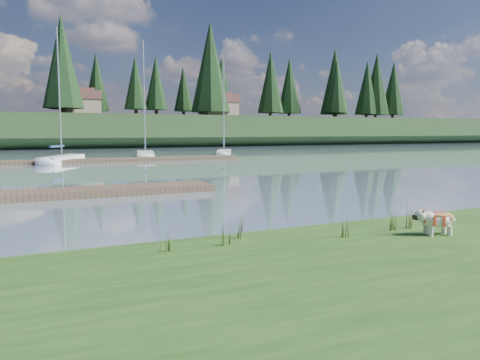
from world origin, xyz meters
TOP-DOWN VIEW (x-y plane):
  - ground at (0.00, 30.00)m, footprint 200.00×200.00m
  - bank at (0.00, -6.00)m, footprint 60.00×9.00m
  - ridge at (0.00, 73.00)m, footprint 200.00×20.00m
  - bulldog at (4.56, -3.59)m, footprint 0.98×0.58m
  - dock_near at (-4.00, 9.00)m, footprint 16.00×2.00m
  - dock_far at (2.00, 30.00)m, footprint 26.00×2.20m
  - sailboat_bg_2 at (-0.15, 31.53)m, footprint 4.71×7.29m
  - sailboat_bg_3 at (7.89, 35.84)m, footprint 3.31×8.01m
  - sailboat_bg_4 at (16.71, 36.10)m, footprint 4.20×6.80m
  - weed_0 at (-0.06, -2.36)m, footprint 0.17×0.14m
  - weed_1 at (0.52, -2.05)m, footprint 0.17×0.14m
  - weed_2 at (4.00, -2.80)m, footprint 0.17×0.14m
  - weed_3 at (-1.34, -2.40)m, footprint 0.17×0.14m
  - weed_4 at (2.55, -2.89)m, footprint 0.17×0.14m
  - weed_5 at (4.57, -2.79)m, footprint 0.17×0.14m
  - mud_lip at (0.00, -1.60)m, footprint 60.00×0.50m
  - conifer_4 at (3.00, 66.00)m, footprint 6.16×6.16m
  - conifer_5 at (15.00, 70.00)m, footprint 3.96×3.96m
  - conifer_6 at (28.00, 68.00)m, footprint 7.04×7.04m
  - conifer_7 at (42.00, 71.00)m, footprint 5.28×5.28m
  - conifer_8 at (55.00, 67.00)m, footprint 4.62×4.62m
  - conifer_9 at (68.00, 70.00)m, footprint 5.94×5.94m
  - house_1 at (6.00, 71.00)m, footprint 6.30×5.30m
  - house_2 at (30.00, 69.00)m, footprint 6.30×5.30m

SIDE VIEW (x-z plane):
  - ground at x=0.00m, z-range 0.00..0.00m
  - mud_lip at x=0.00m, z-range 0.00..0.14m
  - dock_near at x=-4.00m, z-range 0.00..0.30m
  - dock_far at x=2.00m, z-range 0.00..0.30m
  - bank at x=0.00m, z-range 0.00..0.35m
  - sailboat_bg_3 at x=7.89m, z-range -5.46..6.11m
  - sailboat_bg_4 at x=16.71m, z-range -4.81..5.47m
  - sailboat_bg_2 at x=-0.15m, z-range -5.29..5.95m
  - weed_4 at x=2.55m, z-range 0.31..0.76m
  - weed_0 at x=-0.06m, z-range 0.31..0.81m
  - weed_3 at x=-1.34m, z-range 0.31..0.86m
  - weed_1 at x=0.52m, z-range 0.31..0.86m
  - weed_5 at x=4.57m, z-range 0.30..0.97m
  - weed_2 at x=4.00m, z-range 0.29..0.98m
  - bulldog at x=4.56m, z-range 0.42..1.00m
  - ridge at x=0.00m, z-range 0.00..5.00m
  - house_1 at x=6.00m, z-range 4.99..9.64m
  - house_2 at x=30.00m, z-range 4.99..9.64m
  - conifer_5 at x=15.00m, z-range 5.65..16.00m
  - conifer_8 at x=55.00m, z-range 5.62..17.40m
  - conifer_7 at x=42.00m, z-range 5.59..18.79m
  - conifer_9 at x=68.00m, z-range 5.55..20.18m
  - conifer_4 at x=3.00m, z-range 5.54..20.64m
  - conifer_6 at x=28.00m, z-range 5.49..22.49m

